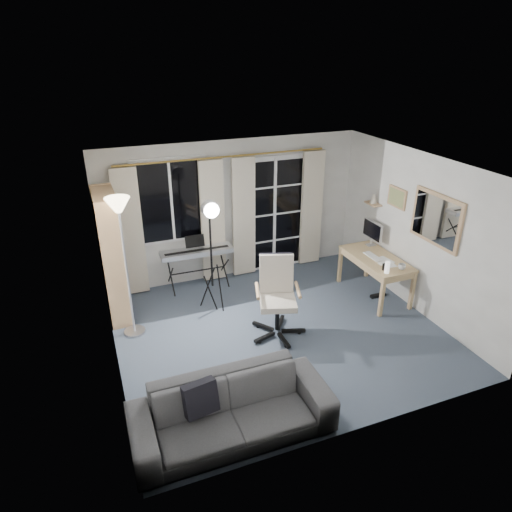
{
  "coord_description": "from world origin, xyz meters",
  "views": [
    {
      "loc": [
        -2.32,
        -5.02,
        3.8
      ],
      "look_at": [
        -0.22,
        0.35,
        1.09
      ],
      "focal_mm": 32.0,
      "sensor_mm": 36.0,
      "label": 1
    }
  ],
  "objects_px": {
    "studio_light": "(211,222)",
    "office_chair": "(277,289)",
    "mug": "(402,266)",
    "torchiere_lamp": "(121,227)",
    "desk": "(376,262)",
    "keyboard_piano": "(197,253)",
    "bookshelf": "(110,260)",
    "monitor": "(372,231)",
    "sofa": "(231,403)"
  },
  "relations": [
    {
      "from": "studio_light",
      "to": "office_chair",
      "type": "xyz_separation_m",
      "value": [
        0.69,
        -0.82,
        -0.79
      ]
    },
    {
      "from": "mug",
      "to": "studio_light",
      "type": "bearing_deg",
      "value": 159.96
    },
    {
      "from": "torchiere_lamp",
      "to": "desk",
      "type": "height_order",
      "value": "torchiere_lamp"
    },
    {
      "from": "keyboard_piano",
      "to": "office_chair",
      "type": "height_order",
      "value": "office_chair"
    },
    {
      "from": "studio_light",
      "to": "desk",
      "type": "relative_size",
      "value": 1.44
    },
    {
      "from": "bookshelf",
      "to": "torchiere_lamp",
      "type": "xyz_separation_m",
      "value": [
        0.17,
        -0.6,
        0.71
      ]
    },
    {
      "from": "keyboard_piano",
      "to": "monitor",
      "type": "relative_size",
      "value": 2.44
    },
    {
      "from": "monitor",
      "to": "sofa",
      "type": "xyz_separation_m",
      "value": [
        -3.32,
        -2.42,
        -0.52
      ]
    },
    {
      "from": "torchiere_lamp",
      "to": "office_chair",
      "type": "relative_size",
      "value": 1.78
    },
    {
      "from": "keyboard_piano",
      "to": "monitor",
      "type": "xyz_separation_m",
      "value": [
        2.82,
        -0.83,
        0.28
      ]
    },
    {
      "from": "keyboard_piano",
      "to": "monitor",
      "type": "distance_m",
      "value": 2.96
    },
    {
      "from": "bookshelf",
      "to": "studio_light",
      "type": "distance_m",
      "value": 1.58
    },
    {
      "from": "desk",
      "to": "office_chair",
      "type": "bearing_deg",
      "value": -170.02
    },
    {
      "from": "torchiere_lamp",
      "to": "keyboard_piano",
      "type": "xyz_separation_m",
      "value": [
        1.2,
        0.96,
        -0.98
      ]
    },
    {
      "from": "mug",
      "to": "torchiere_lamp",
      "type": "bearing_deg",
      "value": 168.21
    },
    {
      "from": "torchiere_lamp",
      "to": "desk",
      "type": "xyz_separation_m",
      "value": [
        3.83,
        -0.32,
        -1.04
      ]
    },
    {
      "from": "keyboard_piano",
      "to": "office_chair",
      "type": "distance_m",
      "value": 1.78
    },
    {
      "from": "keyboard_piano",
      "to": "sofa",
      "type": "xyz_separation_m",
      "value": [
        -0.49,
        -3.25,
        -0.24
      ]
    },
    {
      "from": "sofa",
      "to": "keyboard_piano",
      "type": "bearing_deg",
      "value": 81.79
    },
    {
      "from": "bookshelf",
      "to": "office_chair",
      "type": "xyz_separation_m",
      "value": [
        2.11,
        -1.26,
        -0.25
      ]
    },
    {
      "from": "desk",
      "to": "studio_light",
      "type": "bearing_deg",
      "value": 169.18
    },
    {
      "from": "studio_light",
      "to": "mug",
      "type": "bearing_deg",
      "value": -20.74
    },
    {
      "from": "desk",
      "to": "mug",
      "type": "relative_size",
      "value": 11.41
    },
    {
      "from": "monitor",
      "to": "office_chair",
      "type": "bearing_deg",
      "value": -159.53
    },
    {
      "from": "monitor",
      "to": "mug",
      "type": "height_order",
      "value": "monitor"
    },
    {
      "from": "torchiere_lamp",
      "to": "desk",
      "type": "distance_m",
      "value": 3.98
    },
    {
      "from": "keyboard_piano",
      "to": "desk",
      "type": "distance_m",
      "value": 2.92
    },
    {
      "from": "desk",
      "to": "monitor",
      "type": "height_order",
      "value": "monitor"
    },
    {
      "from": "torchiere_lamp",
      "to": "monitor",
      "type": "distance_m",
      "value": 4.09
    },
    {
      "from": "office_chair",
      "to": "keyboard_piano",
      "type": "bearing_deg",
      "value": 132.43
    },
    {
      "from": "bookshelf",
      "to": "sofa",
      "type": "bearing_deg",
      "value": -73.89
    },
    {
      "from": "torchiere_lamp",
      "to": "sofa",
      "type": "height_order",
      "value": "torchiere_lamp"
    },
    {
      "from": "studio_light",
      "to": "office_chair",
      "type": "bearing_deg",
      "value": -50.76
    },
    {
      "from": "monitor",
      "to": "keyboard_piano",
      "type": "bearing_deg",
      "value": 163.32
    },
    {
      "from": "keyboard_piano",
      "to": "torchiere_lamp",
      "type": "bearing_deg",
      "value": -140.57
    },
    {
      "from": "desk",
      "to": "sofa",
      "type": "bearing_deg",
      "value": -148.09
    },
    {
      "from": "bookshelf",
      "to": "office_chair",
      "type": "distance_m",
      "value": 2.47
    },
    {
      "from": "sofa",
      "to": "monitor",
      "type": "bearing_deg",
      "value": 36.48
    },
    {
      "from": "desk",
      "to": "monitor",
      "type": "bearing_deg",
      "value": 66.06
    },
    {
      "from": "studio_light",
      "to": "desk",
      "type": "bearing_deg",
      "value": -11.2
    },
    {
      "from": "bookshelf",
      "to": "torchiere_lamp",
      "type": "height_order",
      "value": "torchiere_lamp"
    },
    {
      "from": "mug",
      "to": "sofa",
      "type": "distance_m",
      "value": 3.55
    },
    {
      "from": "torchiere_lamp",
      "to": "studio_light",
      "type": "bearing_deg",
      "value": 7.21
    },
    {
      "from": "bookshelf",
      "to": "mug",
      "type": "height_order",
      "value": "bookshelf"
    },
    {
      "from": "office_chair",
      "to": "mug",
      "type": "height_order",
      "value": "office_chair"
    },
    {
      "from": "torchiere_lamp",
      "to": "keyboard_piano",
      "type": "bearing_deg",
      "value": 38.5
    },
    {
      "from": "bookshelf",
      "to": "torchiere_lamp",
      "type": "bearing_deg",
      "value": -74.95
    },
    {
      "from": "office_chair",
      "to": "sofa",
      "type": "bearing_deg",
      "value": -108.89
    },
    {
      "from": "keyboard_piano",
      "to": "studio_light",
      "type": "bearing_deg",
      "value": -85.99
    },
    {
      "from": "bookshelf",
      "to": "office_chair",
      "type": "bearing_deg",
      "value": -31.86
    }
  ]
}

